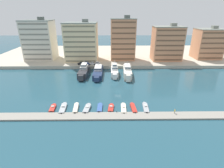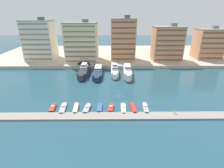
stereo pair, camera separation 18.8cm
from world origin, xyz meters
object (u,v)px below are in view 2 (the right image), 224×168
at_px(motorboat_grey_center_left, 87,109).
at_px(pedestrian_near_edge, 175,111).
at_px(motorboat_cream_mid_left, 76,108).
at_px(car_black_far_left, 81,63).
at_px(motorboat_red_center_right, 111,108).
at_px(motorboat_cream_mid_right, 123,108).
at_px(yacht_navy_left, 98,72).
at_px(motorboat_red_right, 133,108).
at_px(yacht_charcoal_far_left, 84,71).
at_px(motorboat_grey_left, 63,108).
at_px(motorboat_blue_center, 100,108).
at_px(car_blue_left, 87,63).
at_px(car_white_mid_left, 92,63).
at_px(motorboat_red_far_left, 53,108).
at_px(car_white_center_left, 97,63).
at_px(yacht_ivory_center_left, 127,72).
at_px(yacht_white_mid_left, 115,71).
at_px(motorboat_grey_far_right, 145,108).

bearing_deg(motorboat_grey_center_left, pedestrian_near_edge, -6.90).
relative_size(motorboat_cream_mid_left, car_black_far_left, 1.75).
relative_size(motorboat_red_center_right, motorboat_cream_mid_right, 0.80).
bearing_deg(yacht_navy_left, pedestrian_near_edge, -55.20).
bearing_deg(motorboat_cream_mid_left, motorboat_red_right, -0.25).
height_order(yacht_charcoal_far_left, motorboat_grey_left, yacht_charcoal_far_left).
xyz_separation_m(motorboat_grey_left, motorboat_blue_center, (13.36, 0.28, -0.08)).
bearing_deg(motorboat_grey_center_left, motorboat_blue_center, 8.49).
bearing_deg(car_black_far_left, motorboat_red_right, -62.73).
distance_m(yacht_charcoal_far_left, motorboat_blue_center, 38.45).
height_order(car_blue_left, pedestrian_near_edge, car_blue_left).
distance_m(motorboat_grey_center_left, car_black_far_left, 52.96).
distance_m(motorboat_grey_center_left, motorboat_red_center_right, 8.70).
bearing_deg(car_white_mid_left, motorboat_cream_mid_left, -91.40).
relative_size(yacht_navy_left, motorboat_blue_center, 3.39).
bearing_deg(motorboat_red_far_left, motorboat_cream_mid_right, -1.36).
bearing_deg(car_white_center_left, motorboat_cream_mid_left, -94.80).
height_order(car_black_far_left, car_white_mid_left, same).
bearing_deg(motorboat_grey_center_left, motorboat_cream_mid_left, 176.06).
height_order(motorboat_red_right, pedestrian_near_edge, pedestrian_near_edge).
relative_size(motorboat_grey_left, pedestrian_near_edge, 4.78).
bearing_deg(motorboat_red_right, motorboat_red_far_left, 179.03).
xyz_separation_m(motorboat_grey_left, motorboat_grey_center_left, (8.77, -0.40, 0.03)).
bearing_deg(pedestrian_near_edge, yacht_charcoal_far_left, 131.69).
xyz_separation_m(yacht_ivory_center_left, motorboat_cream_mid_left, (-22.06, -35.82, -1.90)).
xyz_separation_m(yacht_white_mid_left, motorboat_grey_far_right, (10.45, -36.74, -1.88)).
bearing_deg(motorboat_red_right, motorboat_grey_far_right, 1.79).
bearing_deg(motorboat_red_right, motorboat_red_center_right, 178.03).
distance_m(car_white_mid_left, pedestrian_near_edge, 64.98).
xyz_separation_m(motorboat_red_center_right, motorboat_red_right, (8.19, -0.28, 0.05)).
height_order(motorboat_grey_center_left, car_white_center_left, car_white_center_left).
relative_size(yacht_charcoal_far_left, motorboat_cream_mid_left, 2.68).
xyz_separation_m(motorboat_cream_mid_right, car_white_center_left, (-13.01, 52.24, 2.44)).
bearing_deg(motorboat_grey_far_right, yacht_ivory_center_left, 95.46).
distance_m(motorboat_cream_mid_right, car_blue_left, 55.57).
bearing_deg(motorboat_cream_mid_left, yacht_charcoal_far_left, 93.14).
distance_m(yacht_navy_left, motorboat_grey_center_left, 37.88).
xyz_separation_m(yacht_white_mid_left, motorboat_red_right, (5.96, -36.88, -1.90)).
bearing_deg(yacht_charcoal_far_left, motorboat_red_right, -58.35).
bearing_deg(pedestrian_near_edge, yacht_white_mid_left, 115.77).
height_order(motorboat_red_far_left, motorboat_cream_mid_left, motorboat_red_far_left).
bearing_deg(yacht_white_mid_left, car_white_mid_left, 132.68).
distance_m(motorboat_cream_mid_left, motorboat_red_right, 20.99).
distance_m(motorboat_red_right, car_white_center_left, 54.76).
bearing_deg(motorboat_grey_center_left, motorboat_grey_far_right, 0.89).
bearing_deg(yacht_white_mid_left, motorboat_red_far_left, -122.96).
xyz_separation_m(motorboat_grey_center_left, motorboat_cream_mid_right, (13.28, 0.08, -0.07)).
relative_size(yacht_navy_left, yacht_white_mid_left, 1.49).
distance_m(yacht_white_mid_left, motorboat_grey_far_right, 38.24).
xyz_separation_m(motorboat_blue_center, car_white_mid_left, (-7.43, 51.31, 2.48)).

